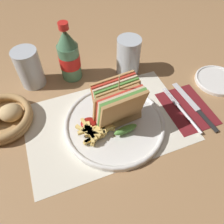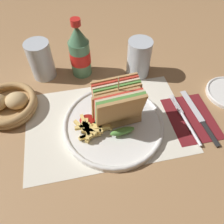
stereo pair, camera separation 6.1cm
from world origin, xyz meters
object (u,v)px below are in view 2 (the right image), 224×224
(knife, at_px, (199,117))
(coke_bottle_near, at_px, (80,52))
(fork, at_px, (188,123))
(plate_main, at_px, (113,124))
(bread_basket, at_px, (8,104))
(club_sandwich, at_px, (118,106))
(glass_near, at_px, (139,58))
(glass_far, at_px, (41,60))

(knife, xyz_separation_m, coke_bottle_near, (-0.32, 0.27, 0.08))
(fork, xyz_separation_m, coke_bottle_near, (-0.27, 0.29, 0.08))
(plate_main, bearing_deg, bread_basket, 157.18)
(knife, height_order, coke_bottle_near, coke_bottle_near)
(coke_bottle_near, bearing_deg, bread_basket, -152.32)
(club_sandwich, height_order, coke_bottle_near, coke_bottle_near)
(bread_basket, bearing_deg, knife, -15.16)
(plate_main, bearing_deg, glass_near, 57.74)
(glass_far, bearing_deg, knife, -32.94)
(plate_main, distance_m, glass_far, 0.33)
(club_sandwich, distance_m, glass_near, 0.23)
(fork, xyz_separation_m, glass_near, (-0.08, 0.25, 0.06))
(coke_bottle_near, relative_size, bread_basket, 1.16)
(club_sandwich, relative_size, glass_near, 1.29)
(plate_main, bearing_deg, coke_bottle_near, 103.51)
(club_sandwich, bearing_deg, fork, -13.25)
(coke_bottle_near, bearing_deg, club_sandwich, -73.32)
(glass_far, bearing_deg, fork, -37.27)
(fork, relative_size, bread_basket, 1.11)
(fork, relative_size, knife, 0.91)
(glass_far, xyz_separation_m, bread_basket, (-0.11, -0.14, -0.04))
(plate_main, height_order, fork, plate_main)
(plate_main, bearing_deg, fork, -10.94)
(glass_near, bearing_deg, glass_far, 169.93)
(club_sandwich, relative_size, fork, 0.86)
(plate_main, xyz_separation_m, club_sandwich, (0.01, 0.01, 0.07))
(coke_bottle_near, relative_size, glass_near, 1.56)
(glass_far, bearing_deg, coke_bottle_near, -5.99)
(glass_near, bearing_deg, plate_main, -122.26)
(fork, bearing_deg, knife, 16.19)
(plate_main, bearing_deg, glass_far, 125.69)
(knife, bearing_deg, plate_main, 171.16)
(knife, bearing_deg, glass_far, 143.74)
(knife, bearing_deg, fork, -163.81)
(club_sandwich, xyz_separation_m, coke_bottle_near, (-0.07, 0.24, 0.01))
(plate_main, height_order, club_sandwich, club_sandwich)
(plate_main, xyz_separation_m, bread_basket, (-0.30, 0.13, 0.01))
(knife, bearing_deg, coke_bottle_near, 135.65)
(knife, bearing_deg, club_sandwich, 169.51)
(glass_near, bearing_deg, knife, -61.61)
(knife, relative_size, bread_basket, 1.23)
(club_sandwich, bearing_deg, glass_far, 128.14)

